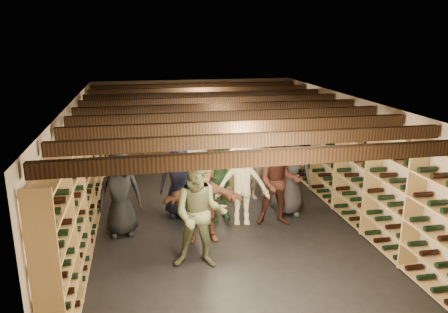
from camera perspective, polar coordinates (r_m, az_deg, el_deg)
name	(u,v)px	position (r m, az deg, el deg)	size (l,w,h in m)	color
ground	(220,218)	(8.99, -0.47, -8.00)	(8.00, 8.00, 0.00)	black
walls	(220,161)	(8.58, -0.48, -0.64)	(5.52, 8.02, 2.40)	#BEA994
ceiling	(220,101)	(8.32, -0.50, 7.31)	(5.50, 8.00, 0.01)	beige
ceiling_joists	(220,108)	(8.35, -0.50, 6.36)	(5.40, 7.12, 0.18)	black
wine_rack_left	(85,175)	(8.55, -17.68, -2.35)	(0.32, 7.50, 2.15)	tan
wine_rack_right	(341,160)	(9.41, 15.08, -0.50)	(0.32, 7.50, 2.15)	tan
wine_rack_back	(195,128)	(12.29, -3.78, 3.74)	(4.70, 0.30, 2.15)	tan
crate_stack_left	(221,180)	(10.18, -0.40, -3.07)	(0.53, 0.37, 0.68)	#A48957
crate_stack_right	(199,186)	(10.06, -3.32, -3.84)	(0.57, 0.46, 0.51)	#A48957
crate_loose	(229,177)	(11.19, 0.70, -2.68)	(0.50, 0.33, 0.17)	#A48957
person_0	(120,194)	(8.24, -13.41, -4.76)	(0.78, 0.50, 1.59)	black
person_2	(200,214)	(6.90, -3.18, -7.56)	(0.87, 0.68, 1.79)	#595E3D
person_3	(242,184)	(8.44, 2.40, -3.57)	(1.07, 0.62, 1.66)	#F0EFBE
person_5	(203,200)	(7.80, -2.78, -5.74)	(1.42, 0.45, 1.53)	brown
person_6	(179,177)	(8.90, -5.89, -2.75)	(0.79, 0.52, 1.62)	#1E2445
person_7	(260,166)	(9.88, 4.72, -1.22)	(0.55, 0.36, 1.49)	gray
person_8	(279,182)	(8.47, 7.15, -3.34)	(0.84, 0.66, 1.74)	#401F19
person_9	(196,163)	(9.64, -3.67, -0.83)	(1.13, 0.65, 1.75)	beige
person_10	(218,177)	(8.68, -0.81, -2.75)	(1.02, 0.42, 1.73)	#2C522D
person_11	(278,159)	(10.30, 7.09, -0.35)	(1.46, 0.47, 1.58)	#926297
person_12	(289,170)	(8.99, 8.46, -1.79)	(0.92, 0.60, 1.88)	#2D2D32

